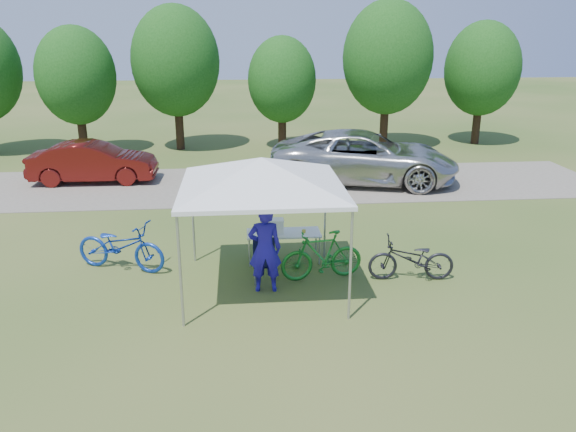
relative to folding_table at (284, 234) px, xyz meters
name	(u,v)px	position (x,y,z in m)	size (l,w,h in m)	color
ground	(263,286)	(-0.53, -1.35, -0.64)	(100.00, 100.00, 0.00)	#2D5119
gravel_strip	(253,185)	(-0.53, 6.65, -0.63)	(24.00, 5.00, 0.02)	gray
canopy	(261,161)	(-0.53, -1.35, 2.01)	(4.53, 4.53, 3.00)	#A5A5AA
treeline	(240,67)	(-0.83, 12.69, 2.89)	(24.89, 4.28, 6.30)	#382314
folding_table	(284,234)	(0.00, 0.00, 0.00)	(1.67, 0.69, 0.68)	white
folding_chair	(264,256)	(-0.49, -1.03, -0.11)	(0.47, 0.48, 0.91)	black
cooler	(274,226)	(-0.22, 0.00, 0.20)	(0.44, 0.30, 0.32)	white
ice_cream_cup	(304,231)	(0.46, -0.05, 0.08)	(0.09, 0.09, 0.07)	gold
cyclist	(265,249)	(-0.50, -1.52, 0.27)	(0.66, 0.44, 1.82)	#1E13A0
bike_blue	(121,246)	(-3.60, -0.19, -0.09)	(0.73, 2.10, 1.10)	#11369C
bike_green	(322,255)	(0.72, -1.06, -0.11)	(0.50, 1.77, 1.06)	#1C7E28
bike_dark	(411,259)	(2.59, -1.29, -0.17)	(0.63, 1.80, 0.95)	black
minivan	(365,157)	(3.33, 6.67, 0.26)	(2.91, 6.31, 1.75)	beige
sedan	(93,162)	(-5.97, 7.48, 0.07)	(1.47, 4.22, 1.39)	#57120E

